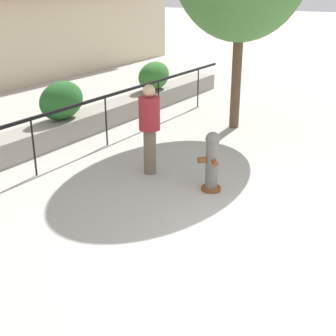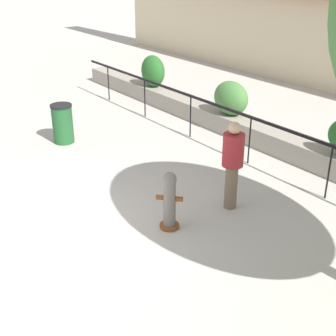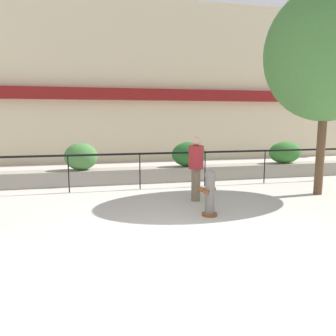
{
  "view_description": "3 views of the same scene",
  "coord_description": "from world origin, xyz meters",
  "px_view_note": "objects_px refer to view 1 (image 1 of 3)",
  "views": [
    {
      "loc": [
        -5.69,
        -1.65,
        3.43
      ],
      "look_at": [
        0.57,
        2.28,
        0.51
      ],
      "focal_mm": 50.0,
      "sensor_mm": 36.0,
      "label": 1
    },
    {
      "loc": [
        6.9,
        -2.53,
        4.45
      ],
      "look_at": [
        0.44,
        2.25,
        0.76
      ],
      "focal_mm": 50.0,
      "sensor_mm": 36.0,
      "label": 2
    },
    {
      "loc": [
        -1.37,
        -5.13,
        2.24
      ],
      "look_at": [
        0.55,
        3.36,
        0.89
      ],
      "focal_mm": 35.0,
      "sensor_mm": 36.0,
      "label": 3
    }
  ],
  "objects_px": {
    "hedge_bush_2": "(62,101)",
    "pedestrian": "(149,124)",
    "fire_hydrant": "(212,161)",
    "hedge_bush_3": "(154,76)"
  },
  "relations": [
    {
      "from": "hedge_bush_2",
      "to": "pedestrian",
      "type": "distance_m",
      "value": 2.95
    },
    {
      "from": "hedge_bush_3",
      "to": "fire_hydrant",
      "type": "relative_size",
      "value": 1.22
    },
    {
      "from": "hedge_bush_2",
      "to": "fire_hydrant",
      "type": "height_order",
      "value": "hedge_bush_2"
    },
    {
      "from": "pedestrian",
      "to": "hedge_bush_2",
      "type": "bearing_deg",
      "value": 77.19
    },
    {
      "from": "fire_hydrant",
      "to": "pedestrian",
      "type": "bearing_deg",
      "value": 85.57
    },
    {
      "from": "fire_hydrant",
      "to": "pedestrian",
      "type": "distance_m",
      "value": 1.45
    },
    {
      "from": "hedge_bush_2",
      "to": "pedestrian",
      "type": "relative_size",
      "value": 0.73
    },
    {
      "from": "fire_hydrant",
      "to": "pedestrian",
      "type": "relative_size",
      "value": 0.62
    },
    {
      "from": "hedge_bush_2",
      "to": "fire_hydrant",
      "type": "relative_size",
      "value": 1.16
    },
    {
      "from": "hedge_bush_2",
      "to": "fire_hydrant",
      "type": "xyz_separation_m",
      "value": [
        -0.76,
        -4.25,
        -0.39
      ]
    }
  ]
}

